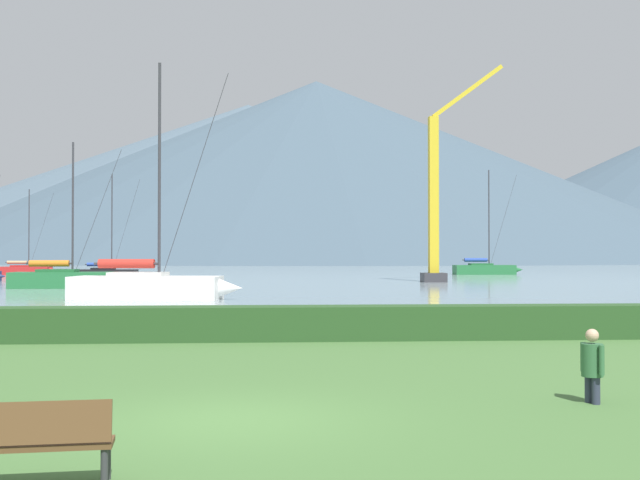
{
  "coord_description": "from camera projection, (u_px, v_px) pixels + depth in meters",
  "views": [
    {
      "loc": [
        0.51,
        -12.08,
        2.53
      ],
      "look_at": [
        5.09,
        54.45,
        3.61
      ],
      "focal_mm": 44.67,
      "sensor_mm": 36.0,
      "label": 1
    }
  ],
  "objects": [
    {
      "name": "distant_hill_east_ridge",
      "position": [
        316.0,
        170.0,
        302.66
      ],
      "size": [
        301.3,
        301.3,
        68.08
      ],
      "primitive_type": "cone",
      "color": "#425666",
      "rests_on": "ground_plane"
    },
    {
      "name": "hedge_line",
      "position": [
        248.0,
        323.0,
        22.95
      ],
      "size": [
        80.0,
        1.2,
        0.98
      ],
      "primitive_type": "cube",
      "color": "#284C23",
      "rests_on": "ground_plane"
    },
    {
      "name": "sailboat_slip_7",
      "position": [
        108.0,
        273.0,
        77.53
      ],
      "size": [
        6.77,
        2.41,
        10.21
      ],
      "rotation": [
        0.0,
        0.0,
        -0.08
      ],
      "color": "black",
      "rests_on": "harbor_water"
    },
    {
      "name": "distant_hill_west_ridge",
      "position": [
        248.0,
        182.0,
        349.91
      ],
      "size": [
        341.96,
        341.96,
        67.88
      ],
      "primitive_type": "cone",
      "color": "#4C6070",
      "rests_on": "ground_plane"
    },
    {
      "name": "park_bench_under_tree",
      "position": [
        35.0,
        439.0,
        8.53
      ],
      "size": [
        1.66,
        0.63,
        0.95
      ],
      "rotation": [
        0.0,
        0.0,
        0.1
      ],
      "color": "brown",
      "rests_on": "ground_plane"
    },
    {
      "name": "harbor_water",
      "position": [
        263.0,
        266.0,
        148.63
      ],
      "size": [
        320.0,
        246.0,
        0.0
      ],
      "primitive_type": "cube",
      "color": "#8C9EA3",
      "rests_on": "ground_plane"
    },
    {
      "name": "sailboat_slip_9",
      "position": [
        65.0,
        278.0,
        57.06
      ],
      "size": [
        8.44,
        2.5,
        10.5
      ],
      "rotation": [
        0.0,
        0.0,
        -0.0
      ],
      "color": "#236B38",
      "rests_on": "harbor_water"
    },
    {
      "name": "sailboat_slip_1",
      "position": [
        485.0,
        269.0,
        92.92
      ],
      "size": [
        8.13,
        2.51,
        12.24
      ],
      "rotation": [
        0.0,
        0.0,
        -0.02
      ],
      "color": "#236B38",
      "rests_on": "harbor_water"
    },
    {
      "name": "ground_plane",
      "position": [
        231.0,
        421.0,
        11.97
      ],
      "size": [
        1000.0,
        1000.0,
        0.0
      ],
      "primitive_type": "plane",
      "color": "#477038"
    },
    {
      "name": "dock_crane",
      "position": [
        436.0,
        207.0,
        68.99
      ],
      "size": [
        7.17,
        2.0,
        19.02
      ],
      "color": "#333338",
      "rests_on": "ground_plane"
    },
    {
      "name": "person_seated_viewer",
      "position": [
        592.0,
        362.0,
        13.36
      ],
      "size": [
        0.36,
        0.55,
        1.25
      ],
      "rotation": [
        0.0,
        0.0,
        0.26
      ],
      "color": "#2D3347",
      "rests_on": "ground_plane"
    },
    {
      "name": "sailboat_slip_8",
      "position": [
        25.0,
        270.0,
        91.84
      ],
      "size": [
        6.91,
        2.3,
        9.9
      ],
      "rotation": [
        0.0,
        0.0,
        -0.05
      ],
      "color": "red",
      "rests_on": "harbor_water"
    },
    {
      "name": "sailboat_slip_5",
      "position": [
        149.0,
        285.0,
        43.11
      ],
      "size": [
        9.41,
        3.71,
        12.88
      ],
      "rotation": [
        0.0,
        0.0,
        -0.13
      ],
      "color": "white",
      "rests_on": "harbor_water"
    }
  ]
}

